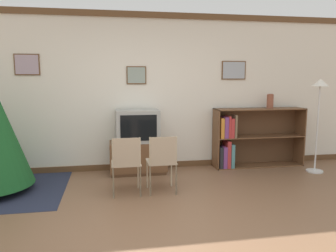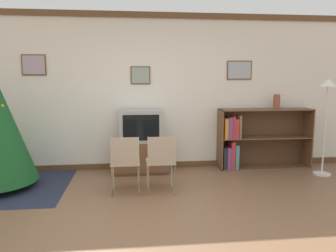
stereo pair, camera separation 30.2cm
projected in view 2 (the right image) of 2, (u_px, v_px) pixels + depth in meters
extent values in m
plane|color=brown|center=(154.00, 230.00, 3.47)|extent=(24.00, 24.00, 0.00)
cube|color=silver|center=(144.00, 92.00, 5.72)|extent=(8.93, 0.08, 2.70)
cube|color=brown|center=(143.00, 15.00, 5.48)|extent=(8.93, 0.03, 0.10)
cube|color=brown|center=(145.00, 165.00, 5.86)|extent=(8.93, 0.03, 0.10)
cube|color=brown|center=(34.00, 65.00, 5.40)|extent=(0.39, 0.02, 0.34)
cube|color=#A893A3|center=(34.00, 65.00, 5.39)|extent=(0.36, 0.01, 0.31)
cube|color=brown|center=(140.00, 75.00, 5.62)|extent=(0.34, 0.02, 0.30)
cube|color=gray|center=(141.00, 75.00, 5.61)|extent=(0.30, 0.01, 0.27)
cube|color=brown|center=(239.00, 70.00, 5.80)|extent=(0.45, 0.02, 0.33)
cube|color=#9EA8B2|center=(240.00, 70.00, 5.79)|extent=(0.41, 0.01, 0.29)
sphere|color=gold|center=(0.00, 102.00, 4.81)|extent=(0.04, 0.04, 0.04)
sphere|color=gold|center=(10.00, 116.00, 4.86)|extent=(0.04, 0.04, 0.04)
sphere|color=gold|center=(2.00, 106.00, 4.55)|extent=(0.04, 0.04, 0.04)
cube|color=#4C311E|center=(141.00, 171.00, 5.61)|extent=(0.90, 0.45, 0.05)
cube|color=brown|center=(141.00, 155.00, 5.57)|extent=(0.94, 0.47, 0.49)
cube|color=#9E9E99|center=(141.00, 126.00, 5.49)|extent=(0.71, 0.45, 0.54)
cube|color=black|center=(141.00, 128.00, 5.26)|extent=(0.58, 0.01, 0.42)
cube|color=tan|center=(125.00, 162.00, 4.57)|extent=(0.40, 0.40, 0.02)
cube|color=tan|center=(125.00, 152.00, 4.35)|extent=(0.35, 0.02, 0.38)
cylinder|color=beige|center=(113.00, 174.00, 4.76)|extent=(0.02, 0.02, 0.42)
cylinder|color=beige|center=(138.00, 173.00, 4.80)|extent=(0.02, 0.02, 0.42)
cylinder|color=beige|center=(112.00, 182.00, 4.40)|extent=(0.02, 0.02, 0.42)
cylinder|color=beige|center=(139.00, 181.00, 4.44)|extent=(0.02, 0.02, 0.42)
cylinder|color=beige|center=(112.00, 168.00, 4.37)|extent=(0.02, 0.02, 0.82)
cylinder|color=beige|center=(139.00, 167.00, 4.41)|extent=(0.02, 0.02, 0.82)
cube|color=tan|center=(161.00, 161.00, 4.62)|extent=(0.40, 0.40, 0.02)
cube|color=tan|center=(162.00, 151.00, 4.40)|extent=(0.35, 0.02, 0.38)
cylinder|color=beige|center=(147.00, 173.00, 4.81)|extent=(0.02, 0.02, 0.42)
cylinder|color=beige|center=(172.00, 172.00, 4.85)|extent=(0.02, 0.02, 0.42)
cylinder|color=beige|center=(149.00, 181.00, 4.46)|extent=(0.02, 0.02, 0.42)
cylinder|color=beige|center=(175.00, 180.00, 4.50)|extent=(0.02, 0.02, 0.42)
cylinder|color=beige|center=(149.00, 167.00, 4.43)|extent=(0.02, 0.02, 0.82)
cylinder|color=beige|center=(175.00, 166.00, 4.47)|extent=(0.02, 0.02, 0.82)
cube|color=brown|center=(220.00, 139.00, 5.75)|extent=(0.02, 0.36, 1.06)
cube|color=brown|center=(308.00, 138.00, 5.93)|extent=(0.02, 0.36, 1.06)
cube|color=brown|center=(266.00, 110.00, 5.76)|extent=(1.65, 0.36, 0.02)
cube|color=brown|center=(263.00, 167.00, 5.92)|extent=(1.65, 0.36, 0.02)
cube|color=brown|center=(265.00, 137.00, 5.84)|extent=(1.61, 0.36, 0.02)
cube|color=brown|center=(261.00, 137.00, 6.01)|extent=(1.65, 0.01, 1.06)
cube|color=#232328|center=(224.00, 158.00, 5.73)|extent=(0.06, 0.21, 0.38)
cube|color=#7A3D7F|center=(228.00, 158.00, 5.77)|extent=(0.07, 0.26, 0.38)
cube|color=#B73333|center=(231.00, 154.00, 5.79)|extent=(0.06, 0.30, 0.48)
cube|color=teal|center=(236.00, 157.00, 5.76)|extent=(0.06, 0.22, 0.42)
cube|color=orange|center=(225.00, 128.00, 5.66)|extent=(0.06, 0.21, 0.35)
cube|color=#7A3D7F|center=(229.00, 127.00, 5.71)|extent=(0.07, 0.30, 0.37)
cube|color=#B73333|center=(232.00, 127.00, 5.68)|extent=(0.04, 0.23, 0.38)
cube|color=#B73333|center=(235.00, 128.00, 5.71)|extent=(0.06, 0.27, 0.34)
cube|color=#756047|center=(239.00, 127.00, 5.68)|extent=(0.04, 0.20, 0.40)
cylinder|color=brown|center=(277.00, 102.00, 5.77)|extent=(0.12, 0.12, 0.25)
torus|color=brown|center=(277.00, 95.00, 5.76)|extent=(0.10, 0.10, 0.02)
cylinder|color=silver|center=(322.00, 174.00, 5.47)|extent=(0.28, 0.28, 0.03)
cylinder|color=silver|center=(325.00, 131.00, 5.36)|extent=(0.03, 0.03, 1.44)
cone|color=white|center=(328.00, 83.00, 5.25)|extent=(0.28, 0.28, 0.12)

